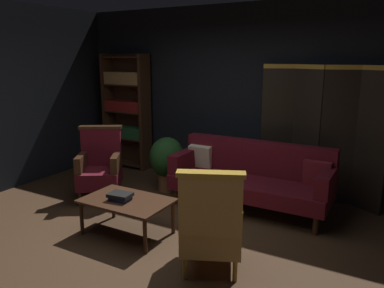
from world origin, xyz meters
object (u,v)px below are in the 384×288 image
(bookshelf, at_px, (127,109))
(book_black_cloth, at_px, (120,195))
(velvet_couch, at_px, (252,175))
(book_navy_cloth, at_px, (120,198))
(armchair_gilt_accent, at_px, (211,223))
(potted_plant, at_px, (167,160))
(folding_screen, at_px, (321,132))
(armchair_wing_left, at_px, (100,166))
(coffee_table, at_px, (127,203))

(bookshelf, distance_m, book_black_cloth, 2.89)
(velvet_couch, bearing_deg, book_navy_cloth, -123.35)
(armchair_gilt_accent, bearing_deg, potted_plant, 133.61)
(folding_screen, distance_m, bookshelf, 3.43)
(armchair_wing_left, bearing_deg, coffee_table, -33.48)
(coffee_table, bearing_deg, potted_plant, 105.58)
(armchair_gilt_accent, distance_m, book_navy_cloth, 1.24)
(velvet_couch, xyz_separation_m, book_black_cloth, (-1.00, -1.51, 0.03))
(coffee_table, xyz_separation_m, armchair_gilt_accent, (1.18, -0.21, 0.12))
(bookshelf, distance_m, potted_plant, 1.66)
(folding_screen, height_order, bookshelf, bookshelf)
(armchair_gilt_accent, distance_m, armchair_wing_left, 2.38)
(velvet_couch, distance_m, book_navy_cloth, 1.81)
(armchair_wing_left, bearing_deg, book_black_cloth, -36.74)
(coffee_table, distance_m, armchair_wing_left, 1.24)
(velvet_couch, relative_size, book_navy_cloth, 9.80)
(potted_plant, bearing_deg, book_black_cloth, -76.75)
(bookshelf, bearing_deg, armchair_wing_left, -64.52)
(coffee_table, relative_size, potted_plant, 1.21)
(book_navy_cloth, bearing_deg, bookshelf, 127.10)
(coffee_table, distance_m, armchair_gilt_accent, 1.21)
(folding_screen, bearing_deg, armchair_gilt_accent, -101.62)
(velvet_couch, distance_m, coffee_table, 1.74)
(velvet_couch, bearing_deg, armchair_wing_left, -158.41)
(armchair_gilt_accent, bearing_deg, coffee_table, 169.84)
(folding_screen, relative_size, armchair_gilt_accent, 1.83)
(folding_screen, distance_m, coffee_table, 2.81)
(folding_screen, relative_size, coffee_table, 1.90)
(velvet_couch, height_order, armchair_wing_left, armchair_wing_left)
(armchair_gilt_accent, height_order, book_navy_cloth, armchair_gilt_accent)
(velvet_couch, height_order, book_black_cloth, velvet_couch)
(folding_screen, height_order, coffee_table, folding_screen)
(armchair_gilt_accent, distance_m, book_black_cloth, 1.24)
(folding_screen, distance_m, armchair_wing_left, 3.12)
(velvet_couch, height_order, potted_plant, velvet_couch)
(velvet_couch, distance_m, armchair_wing_left, 2.12)
(coffee_table, bearing_deg, armchair_gilt_accent, -10.16)
(folding_screen, distance_m, book_navy_cloth, 2.86)
(bookshelf, distance_m, book_navy_cloth, 2.90)
(velvet_couch, relative_size, potted_plant, 2.56)
(armchair_wing_left, distance_m, book_navy_cloth, 1.22)
(coffee_table, xyz_separation_m, book_navy_cloth, (-0.05, -0.05, 0.07))
(armchair_wing_left, xyz_separation_m, potted_plant, (0.63, 0.77, -0.01))
(potted_plant, bearing_deg, armchair_wing_left, -129.01)
(folding_screen, bearing_deg, armchair_wing_left, -151.11)
(book_black_cloth, bearing_deg, bookshelf, 127.10)
(bookshelf, xyz_separation_m, armchair_gilt_accent, (2.94, -2.42, -0.59))
(bookshelf, relative_size, book_black_cloth, 7.98)
(armchair_wing_left, xyz_separation_m, book_navy_cloth, (0.98, -0.73, -0.05))
(bookshelf, relative_size, velvet_couch, 0.97)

